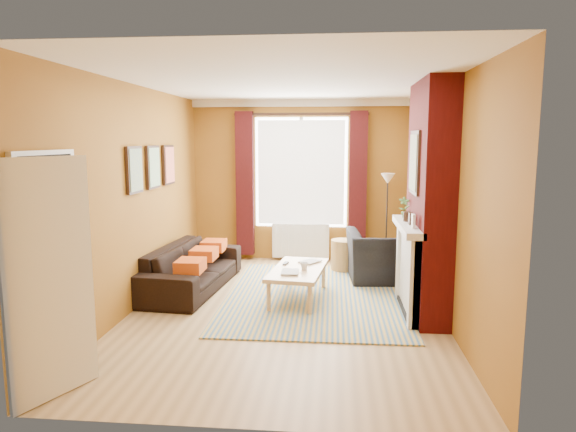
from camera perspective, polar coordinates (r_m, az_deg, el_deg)
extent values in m
plane|color=olive|center=(6.60, -0.21, -10.25)|extent=(5.50, 5.50, 0.00)
cube|color=#8F5C1B|center=(9.02, 1.48, 3.91)|extent=(3.80, 0.02, 2.80)
cube|color=#8F5C1B|center=(3.59, -4.46, -3.09)|extent=(3.80, 0.02, 2.80)
cube|color=#8F5C1B|center=(6.39, 17.00, 1.65)|extent=(0.02, 5.50, 2.80)
cube|color=#8F5C1B|center=(6.74, -16.51, 2.01)|extent=(0.02, 5.50, 2.80)
cube|color=white|center=(6.28, -0.22, 14.70)|extent=(3.80, 5.50, 0.01)
cube|color=#400909|center=(6.36, 15.46, 1.68)|extent=(0.35, 1.40, 2.80)
cube|color=silver|center=(6.48, 13.45, -5.77)|extent=(0.12, 1.30, 1.10)
cube|color=silver|center=(6.37, 13.17, -1.14)|extent=(0.22, 1.40, 0.08)
cube|color=silver|center=(5.93, 14.04, -7.42)|extent=(0.16, 0.14, 1.04)
cube|color=silver|center=(7.04, 12.63, -4.85)|extent=(0.16, 0.14, 1.04)
cube|color=black|center=(6.51, 13.69, -6.62)|extent=(0.06, 0.80, 0.90)
cube|color=black|center=(6.63, 13.38, -10.13)|extent=(0.20, 1.00, 0.06)
cube|color=silver|center=(6.01, 13.75, -0.56)|extent=(0.03, 0.12, 0.16)
cube|color=black|center=(6.25, 13.42, -0.30)|extent=(0.03, 0.10, 0.14)
cylinder|color=black|center=(6.50, 13.11, -0.05)|extent=(0.10, 0.10, 0.12)
cube|color=black|center=(6.29, 13.91, 5.79)|extent=(0.03, 0.60, 0.75)
cube|color=#AC9A3A|center=(6.29, 13.73, 5.79)|extent=(0.01, 0.52, 0.66)
cube|color=silver|center=(8.97, 1.50, 12.45)|extent=(3.80, 0.08, 0.12)
cube|color=white|center=(8.98, 1.47, 4.85)|extent=(1.60, 0.04, 1.90)
cube|color=white|center=(8.94, 1.45, 4.83)|extent=(1.50, 0.02, 1.80)
cube|color=silver|center=(8.96, 1.46, 4.84)|extent=(0.06, 0.04, 1.90)
cube|color=#3B0D0E|center=(9.02, -4.81, 3.56)|extent=(0.30, 0.16, 2.50)
cube|color=#3B0D0E|center=(8.89, 7.75, 3.44)|extent=(0.30, 0.16, 2.50)
cylinder|color=black|center=(8.88, 1.46, 11.26)|extent=(2.30, 0.05, 0.05)
cube|color=silver|center=(9.06, 1.41, -2.77)|extent=(1.00, 0.10, 0.60)
cube|color=silver|center=(9.05, -1.46, -2.80)|extent=(0.04, 0.03, 0.56)
cube|color=silver|center=(9.03, -0.77, -2.81)|extent=(0.04, 0.03, 0.56)
cube|color=silver|center=(9.02, -0.07, -2.82)|extent=(0.04, 0.03, 0.56)
cube|color=silver|center=(9.01, 0.62, -2.83)|extent=(0.04, 0.03, 0.56)
cube|color=silver|center=(9.01, 1.32, -2.85)|extent=(0.04, 0.03, 0.56)
cube|color=silver|center=(9.00, 2.02, -2.86)|extent=(0.04, 0.03, 0.56)
cube|color=silver|center=(8.99, 2.72, -2.87)|extent=(0.04, 0.03, 0.56)
cube|color=silver|center=(8.99, 3.42, -2.88)|extent=(0.04, 0.03, 0.56)
cube|color=silver|center=(8.99, 4.13, -2.89)|extent=(0.04, 0.03, 0.56)
cube|color=black|center=(6.61, -16.72, 4.93)|extent=(0.04, 0.44, 0.58)
cube|color=#C6DB33|center=(6.60, -16.52, 4.93)|extent=(0.01, 0.38, 0.52)
cube|color=black|center=(7.22, -14.79, 5.27)|extent=(0.04, 0.44, 0.58)
cube|color=#31944F|center=(7.21, -14.60, 5.28)|extent=(0.01, 0.38, 0.52)
cube|color=black|center=(7.83, -13.16, 5.56)|extent=(0.04, 0.44, 0.58)
cube|color=#E0385A|center=(7.82, -12.98, 5.56)|extent=(0.01, 0.38, 0.52)
cube|color=silver|center=(4.98, -24.82, -5.31)|extent=(0.05, 0.94, 2.06)
cube|color=black|center=(4.97, -24.62, -5.32)|extent=(0.02, 0.80, 1.98)
cube|color=silver|center=(4.58, -24.96, -6.47)|extent=(0.37, 0.74, 1.98)
imported|color=#427935|center=(6.78, 12.80, 0.95)|extent=(0.14, 0.10, 0.27)
cube|color=#B8420F|center=(6.83, -10.80, -5.44)|extent=(0.34, 0.40, 0.16)
cube|color=#B8420F|center=(7.49, -9.32, -4.17)|extent=(0.34, 0.40, 0.16)
cube|color=#B8420F|center=(8.06, -8.24, -3.25)|extent=(0.34, 0.40, 0.16)
cube|color=#325E8B|center=(7.11, 3.01, -8.79)|extent=(2.40, 3.31, 0.02)
imported|color=black|center=(7.47, -10.60, -5.64)|extent=(1.04, 2.22, 0.63)
imported|color=black|center=(7.86, 11.01, -4.46)|extent=(1.24, 1.10, 0.76)
cube|color=#D9B37D|center=(6.85, 1.14, -6.02)|extent=(0.79, 1.36, 0.05)
cylinder|color=#D9B37D|center=(6.42, -2.17, -9.02)|extent=(0.06, 0.06, 0.38)
cylinder|color=#D9B37D|center=(6.32, 2.42, -9.32)|extent=(0.06, 0.06, 0.38)
cylinder|color=#D9B37D|center=(7.51, 0.05, -6.42)|extent=(0.06, 0.06, 0.38)
cylinder|color=#D9B37D|center=(7.42, 3.97, -6.62)|extent=(0.06, 0.06, 0.38)
cylinder|color=#A37B46|center=(8.42, 6.18, -4.36)|extent=(0.53, 0.53, 0.51)
cylinder|color=black|center=(8.77, 10.76, -5.56)|extent=(0.29, 0.29, 0.03)
cylinder|color=black|center=(8.62, 10.89, -0.78)|extent=(0.03, 0.03, 1.45)
cone|color=beige|center=(8.53, 11.03, 4.09)|extent=(0.29, 0.29, 0.17)
imported|color=#999999|center=(6.59, -0.77, -6.24)|extent=(0.23, 0.30, 0.03)
imported|color=#999999|center=(7.23, 1.82, -4.95)|extent=(0.34, 0.36, 0.02)
imported|color=#999999|center=(6.74, 1.82, -5.60)|extent=(0.13, 0.13, 0.10)
cube|color=#262628|center=(7.06, -0.26, -5.27)|extent=(0.07, 0.16, 0.02)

